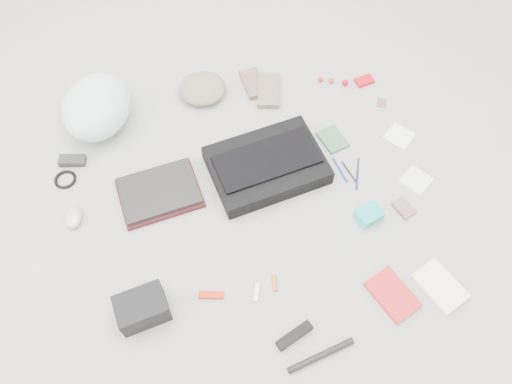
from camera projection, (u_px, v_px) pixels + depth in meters
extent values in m
plane|color=gray|center=(256.00, 198.00, 2.03)|extent=(4.00, 4.00, 0.00)
cube|color=black|center=(267.00, 165.00, 2.07)|extent=(0.51, 0.41, 0.08)
cube|color=black|center=(267.00, 159.00, 2.03)|extent=(0.45, 0.27, 0.01)
cube|color=#401317|center=(160.00, 193.00, 2.03)|extent=(0.36, 0.29, 0.02)
cube|color=black|center=(159.00, 191.00, 2.01)|extent=(0.34, 0.27, 0.02)
ellipsoid|color=#CDF1F0|center=(97.00, 107.00, 2.14)|extent=(0.38, 0.42, 0.21)
ellipsoid|color=#7E7159|center=(202.00, 89.00, 2.29)|extent=(0.24, 0.23, 0.08)
cube|color=brown|center=(253.00, 83.00, 2.34)|extent=(0.11, 0.18, 0.03)
cube|color=#776555|center=(269.00, 91.00, 2.31)|extent=(0.14, 0.21, 0.03)
cube|color=black|center=(72.00, 161.00, 2.11)|extent=(0.12, 0.07, 0.03)
torus|color=black|center=(65.00, 179.00, 2.07)|extent=(0.11, 0.11, 0.01)
ellipsoid|color=#A6A6A6|center=(73.00, 217.00, 1.97)|extent=(0.07, 0.11, 0.04)
cube|color=black|center=(142.00, 308.00, 1.74)|extent=(0.19, 0.15, 0.11)
cube|color=#BD1B03|center=(211.00, 295.00, 1.81)|extent=(0.09, 0.04, 0.01)
cylinder|color=white|center=(257.00, 293.00, 1.82)|extent=(0.04, 0.07, 0.02)
cylinder|color=#C95817|center=(275.00, 283.00, 1.84)|extent=(0.02, 0.06, 0.02)
cube|color=black|center=(294.00, 336.00, 1.73)|extent=(0.14, 0.09, 0.03)
cylinder|color=black|center=(321.00, 355.00, 1.70)|extent=(0.25, 0.08, 0.02)
cube|color=red|center=(392.00, 295.00, 1.81)|extent=(0.18, 0.22, 0.02)
cube|color=white|center=(440.00, 286.00, 1.83)|extent=(0.19, 0.22, 0.02)
cube|color=#376141|center=(333.00, 139.00, 2.18)|extent=(0.13, 0.15, 0.01)
cylinder|color=#0E249F|center=(340.00, 170.00, 2.10)|extent=(0.03, 0.13, 0.01)
cylinder|color=black|center=(349.00, 172.00, 2.09)|extent=(0.04, 0.12, 0.01)
cylinder|color=navy|center=(357.00, 174.00, 2.09)|extent=(0.06, 0.15, 0.01)
cube|color=#19B0BF|center=(369.00, 215.00, 1.97)|extent=(0.11, 0.10, 0.05)
cube|color=#8C5B6E|center=(404.00, 208.00, 2.00)|extent=(0.09, 0.10, 0.02)
cube|color=white|center=(399.00, 136.00, 2.19)|extent=(0.15, 0.15, 0.01)
cube|color=silver|center=(416.00, 180.00, 2.07)|extent=(0.15, 0.15, 0.01)
sphere|color=red|center=(321.00, 79.00, 2.35)|extent=(0.03, 0.03, 0.03)
sphere|color=#AC261E|center=(331.00, 81.00, 2.35)|extent=(0.03, 0.03, 0.02)
sphere|color=#AD0416|center=(345.00, 83.00, 2.34)|extent=(0.04, 0.04, 0.03)
cube|color=red|center=(364.00, 81.00, 2.35)|extent=(0.09, 0.07, 0.02)
cube|color=#724D66|center=(382.00, 103.00, 2.29)|extent=(0.06, 0.06, 0.00)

